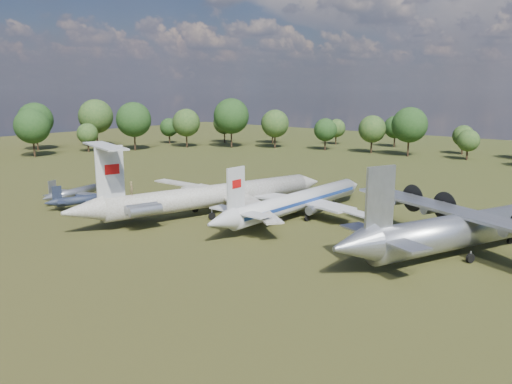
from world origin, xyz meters
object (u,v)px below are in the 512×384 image
Objects in this scene: small_prop_northwest at (75,194)px; small_prop_west at (86,201)px; il62_airliner at (213,200)px; tu104_jet at (298,205)px; an12_transport at (460,235)px; person_on_il62 at (132,188)px.

small_prop_west is at bearing -28.40° from small_prop_northwest.
tu104_jet is (11.10, 6.66, -0.33)m from il62_airliner.
il62_airliner is 12.94m from tu104_jet.
person_on_il62 reaches higher than an12_transport.
il62_airliner is 13.20m from person_on_il62.
tu104_jet is 1.04× the size of an12_transport.
il62_airliner is 3.21× the size of small_prop_northwest.
an12_transport is 61.86m from small_prop_northwest.
an12_transport is at bearing 23.44° from il62_airliner.
small_prop_northwest is at bearing -179.91° from small_prop_west.
il62_airliner is at bearing -150.66° from an12_transport.
person_on_il62 is at bearing -126.71° from tu104_jet.
tu104_jet is at bearing -163.05° from an12_transport.
il62_airliner is at bearing 5.16° from small_prop_northwest.
tu104_jet is at bearing 47.29° from il62_airliner.
an12_transport is 2.60× the size of small_prop_northwest.
an12_transport reaches higher than il62_airliner.
person_on_il62 is (-3.60, -12.28, 3.25)m from il62_airliner.
il62_airliner reaches higher than small_prop_northwest.
tu104_jet is at bearing -107.94° from person_on_il62.
person_on_il62 reaches higher than il62_airliner.
small_prop_west is 0.94× the size of small_prop_northwest.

